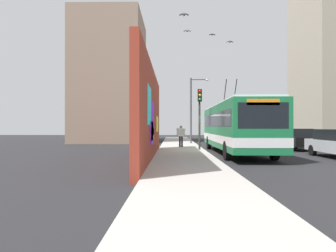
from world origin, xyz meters
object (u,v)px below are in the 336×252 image
object	(u,v)px
pedestrian_midblock	(181,134)
parked_car_black	(294,138)
city_bus	(235,126)
traffic_light	(200,109)
street_lamp	(193,105)

from	to	relation	value
pedestrian_midblock	parked_car_black	bearing A→B (deg)	-92.42
city_bus	traffic_light	size ratio (longest dim) A/B	2.76
pedestrian_midblock	traffic_light	distance (m)	3.35
city_bus	parked_car_black	bearing A→B (deg)	-56.54
parked_car_black	street_lamp	bearing A→B (deg)	52.05
parked_car_black	city_bus	bearing A→B (deg)	123.46
street_lamp	parked_car_black	bearing A→B (deg)	-127.95
city_bus	street_lamp	bearing A→B (deg)	12.68
city_bus	pedestrian_midblock	distance (m)	5.11
pedestrian_midblock	street_lamp	world-z (taller)	street_lamp
traffic_light	street_lamp	world-z (taller)	street_lamp
traffic_light	street_lamp	size ratio (longest dim) A/B	0.67
city_bus	traffic_light	distance (m)	2.76
city_bus	street_lamp	distance (m)	9.52
traffic_light	street_lamp	xyz separation A→B (m)	(7.82, -0.11, 0.80)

